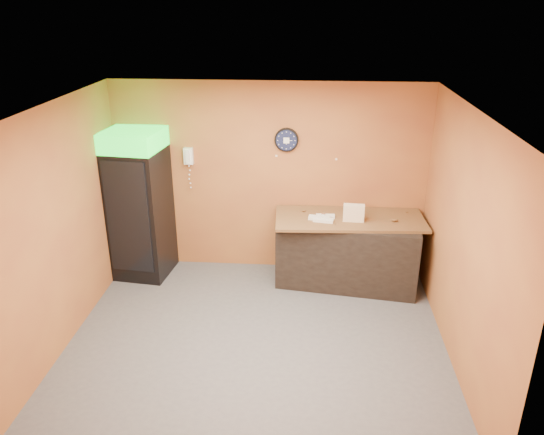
{
  "coord_description": "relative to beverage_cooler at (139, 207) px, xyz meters",
  "views": [
    {
      "loc": [
        0.58,
        -5.28,
        3.85
      ],
      "look_at": [
        0.14,
        0.6,
        1.38
      ],
      "focal_mm": 35.0,
      "sensor_mm": 36.0,
      "label": 1
    }
  ],
  "objects": [
    {
      "name": "back_wall",
      "position": [
        1.84,
        0.4,
        0.34
      ],
      "size": [
        4.5,
        0.02,
        2.8
      ],
      "primitive_type": "cube",
      "color": "#AB6930",
      "rests_on": "floor"
    },
    {
      "name": "left_wall",
      "position": [
        -0.41,
        -1.6,
        0.34
      ],
      "size": [
        0.02,
        4.0,
        2.8
      ],
      "primitive_type": "cube",
      "color": "#AB6930",
      "rests_on": "floor"
    },
    {
      "name": "beverage_cooler",
      "position": [
        0.0,
        0.0,
        0.0
      ],
      "size": [
        0.84,
        0.85,
        2.17
      ],
      "rotation": [
        0.0,
        0.0,
        -0.12
      ],
      "color": "black",
      "rests_on": "floor"
    },
    {
      "name": "butcher_paper",
      "position": [
        3.0,
        -0.03,
        -0.07
      ],
      "size": [
        2.09,
        0.98,
        0.04
      ],
      "primitive_type": "cube",
      "rotation": [
        0.0,
        0.0,
        0.05
      ],
      "color": "brown",
      "rests_on": "prep_counter"
    },
    {
      "name": "right_wall",
      "position": [
        4.09,
        -1.6,
        0.34
      ],
      "size": [
        0.02,
        4.0,
        2.8
      ],
      "primitive_type": "cube",
      "color": "#AB6930",
      "rests_on": "floor"
    },
    {
      "name": "sub_roll_stack",
      "position": [
        3.04,
        -0.16,
        0.07
      ],
      "size": [
        0.29,
        0.12,
        0.24
      ],
      "rotation": [
        0.0,
        0.0,
        -0.07
      ],
      "color": "beige",
      "rests_on": "butcher_paper"
    },
    {
      "name": "wrapped_sandwich_left",
      "position": [
        2.57,
        -0.13,
        -0.03
      ],
      "size": [
        0.3,
        0.16,
        0.04
      ],
      "primitive_type": "cube",
      "rotation": [
        0.0,
        0.0,
        -0.15
      ],
      "color": "silver",
      "rests_on": "butcher_paper"
    },
    {
      "name": "wrapped_sandwich_mid",
      "position": [
        2.63,
        -0.2,
        -0.03
      ],
      "size": [
        0.29,
        0.15,
        0.04
      ],
      "primitive_type": "cube",
      "rotation": [
        0.0,
        0.0,
        -0.17
      ],
      "color": "silver",
      "rests_on": "butcher_paper"
    },
    {
      "name": "ceiling",
      "position": [
        1.84,
        -1.6,
        1.74
      ],
      "size": [
        4.5,
        4.0,
        0.02
      ],
      "primitive_type": "cube",
      "color": "white",
      "rests_on": "back_wall"
    },
    {
      "name": "wall_clock",
      "position": [
        2.09,
        0.37,
        0.93
      ],
      "size": [
        0.34,
        0.06,
        0.34
      ],
      "color": "black",
      "rests_on": "back_wall"
    },
    {
      "name": "wall_phone",
      "position": [
        0.68,
        0.35,
        0.67
      ],
      "size": [
        0.13,
        0.11,
        0.24
      ],
      "color": "white",
      "rests_on": "back_wall"
    },
    {
      "name": "kitchen_tool",
      "position": [
        2.63,
        -0.06,
        -0.02
      ],
      "size": [
        0.06,
        0.06,
        0.06
      ],
      "primitive_type": "cylinder",
      "color": "silver",
      "rests_on": "butcher_paper"
    },
    {
      "name": "floor",
      "position": [
        1.84,
        -1.6,
        -1.06
      ],
      "size": [
        4.5,
        4.5,
        0.0
      ],
      "primitive_type": "plane",
      "color": "#47474C",
      "rests_on": "ground"
    },
    {
      "name": "wrapped_sandwich_right",
      "position": [
        2.66,
        -0.05,
        -0.03
      ],
      "size": [
        0.26,
        0.11,
        0.04
      ],
      "primitive_type": "cube",
      "rotation": [
        0.0,
        0.0,
        0.02
      ],
      "color": "silver",
      "rests_on": "butcher_paper"
    },
    {
      "name": "prep_counter",
      "position": [
        3.0,
        -0.03,
        -0.57
      ],
      "size": [
        2.04,
        1.12,
        0.97
      ],
      "primitive_type": "cube",
      "rotation": [
        0.0,
        0.0,
        -0.14
      ],
      "color": "black",
      "rests_on": "floor"
    }
  ]
}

